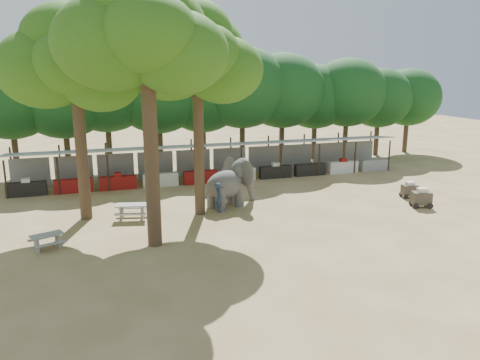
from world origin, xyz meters
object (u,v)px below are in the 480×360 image
object	(u,v)px
yard_tree_left	(72,61)
yard_tree_center	(142,34)
picnic_table_far	(132,209)
yard_tree_back	(194,54)
handler	(219,197)
elephant	(231,183)
cart_front	(422,198)
cart_back	(410,190)
picnic_table_near	(47,239)

from	to	relation	value
yard_tree_left	yard_tree_center	xyz separation A→B (m)	(3.00, -5.00, 1.01)
yard_tree_center	picnic_table_far	distance (m)	9.55
yard_tree_back	handler	distance (m)	7.80
elephant	cart_front	world-z (taller)	elephant
cart_back	cart_front	bearing A→B (deg)	-100.69
picnic_table_far	picnic_table_near	bearing A→B (deg)	-128.26
cart_back	yard_tree_left	bearing A→B (deg)	-176.77
handler	picnic_table_near	world-z (taller)	handler
cart_front	cart_back	xyz separation A→B (m)	(0.70, 1.99, -0.06)
yard_tree_center	cart_back	size ratio (longest dim) A/B	10.72
elephant	picnic_table_near	xyz separation A→B (m)	(-9.73, -4.13, -0.91)
elephant	picnic_table_near	world-z (taller)	elephant
handler	picnic_table_far	xyz separation A→B (m)	(-4.76, 0.13, -0.30)
elephant	cart_front	distance (m)	11.06
yard_tree_center	cart_back	world-z (taller)	yard_tree_center
yard_tree_center	cart_back	distance (m)	18.79
yard_tree_left	yard_tree_center	world-z (taller)	yard_tree_center
elephant	picnic_table_near	distance (m)	10.61
handler	picnic_table_near	distance (m)	9.26
picnic_table_far	cart_back	bearing A→B (deg)	10.07
yard_tree_center	handler	size ratio (longest dim) A/B	7.21
picnic_table_far	yard_tree_back	bearing A→B (deg)	13.38
picnic_table_far	cart_front	distance (m)	16.41
yard_tree_back	picnic_table_far	world-z (taller)	yard_tree_back
yard_tree_center	cart_front	distance (m)	17.91
yard_tree_back	cart_back	distance (m)	15.60
yard_tree_center	cart_front	world-z (taller)	yard_tree_center
yard_tree_center	cart_front	xyz separation A→B (m)	(15.64, 1.21, -8.65)
cart_front	picnic_table_far	bearing A→B (deg)	-171.79
yard_tree_back	picnic_table_far	bearing A→B (deg)	-179.25
yard_tree_left	picnic_table_near	world-z (taller)	yard_tree_left
handler	cart_front	size ratio (longest dim) A/B	1.24
yard_tree_back	yard_tree_center	bearing A→B (deg)	-126.86
yard_tree_left	cart_front	distance (m)	20.50
yard_tree_center	elephant	distance (m)	10.61
yard_tree_back	picnic_table_near	bearing A→B (deg)	-156.45
yard_tree_back	picnic_table_far	distance (m)	8.75
picnic_table_far	elephant	bearing A→B (deg)	21.54
handler	yard_tree_center	bearing A→B (deg)	139.02
cart_front	yard_tree_back	bearing A→B (deg)	-174.61
yard_tree_back	picnic_table_near	world-z (taller)	yard_tree_back
picnic_table_far	cart_front	world-z (taller)	cart_front
yard_tree_left	elephant	bearing A→B (deg)	-0.98
yard_tree_center	picnic_table_far	xyz separation A→B (m)	(-0.53, 3.95, -8.67)
picnic_table_far	cart_back	xyz separation A→B (m)	(16.87, -0.76, -0.04)
yard_tree_center	cart_back	bearing A→B (deg)	11.08
elephant	handler	xyz separation A→B (m)	(-1.02, -1.03, -0.53)
handler	picnic_table_near	bearing A→B (deg)	116.37
picnic_table_near	yard_tree_center	bearing A→B (deg)	-30.87
yard_tree_left	yard_tree_center	distance (m)	5.92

